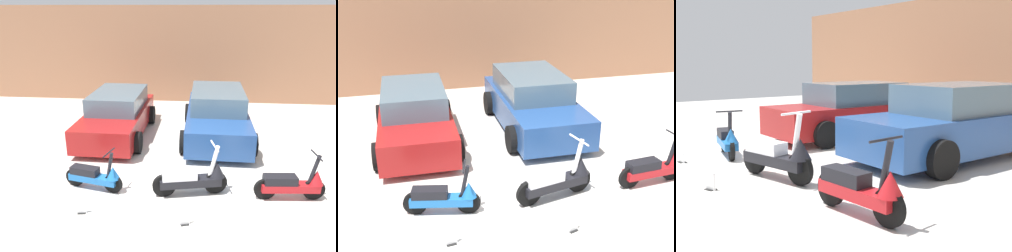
{
  "view_description": "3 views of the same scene",
  "coord_description": "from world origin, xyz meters",
  "views": [
    {
      "loc": [
        0.58,
        -5.63,
        3.75
      ],
      "look_at": [
        -0.17,
        2.39,
        0.82
      ],
      "focal_mm": 35.0,
      "sensor_mm": 36.0,
      "label": 1
    },
    {
      "loc": [
        -2.13,
        -5.91,
        4.26
      ],
      "look_at": [
        -0.05,
        2.0,
        0.89
      ],
      "focal_mm": 45.0,
      "sensor_mm": 36.0,
      "label": 2
    },
    {
      "loc": [
        6.3,
        -2.6,
        1.83
      ],
      "look_at": [
        0.57,
        1.72,
        0.74
      ],
      "focal_mm": 45.0,
      "sensor_mm": 36.0,
      "label": 3
    }
  ],
  "objects": [
    {
      "name": "scooter_front_left",
      "position": [
        -1.56,
        0.45,
        0.33
      ],
      "size": [
        1.34,
        0.57,
        0.94
      ],
      "rotation": [
        0.0,
        0.0,
        -0.22
      ],
      "color": "black",
      "rests_on": "ground_plane"
    },
    {
      "name": "placard_near_left_scooter",
      "position": [
        -1.58,
        -0.43,
        0.11
      ],
      "size": [
        0.2,
        0.14,
        0.26
      ],
      "rotation": [
        0.0,
        0.0,
        0.12
      ],
      "color": "black",
      "rests_on": "ground_plane"
    },
    {
      "name": "scooter_front_center",
      "position": [
        2.58,
        0.46,
        0.36
      ],
      "size": [
        1.45,
        0.52,
        1.01
      ],
      "rotation": [
        0.0,
        0.0,
        0.09
      ],
      "color": "black",
      "rests_on": "ground_plane"
    },
    {
      "name": "car_rear_left",
      "position": [
        -1.85,
        3.72,
        0.64
      ],
      "size": [
        1.95,
        3.97,
        1.34
      ],
      "rotation": [
        0.0,
        0.0,
        -1.58
      ],
      "color": "maroon",
      "rests_on": "ground_plane"
    },
    {
      "name": "scooter_front_right",
      "position": [
        0.54,
        0.45,
        0.39
      ],
      "size": [
        1.57,
        0.67,
        1.11
      ],
      "rotation": [
        0.0,
        0.0,
        0.22
      ],
      "color": "black",
      "rests_on": "ground_plane"
    },
    {
      "name": "car_rear_center",
      "position": [
        1.17,
        3.9,
        0.68
      ],
      "size": [
        2.07,
        4.21,
        1.42
      ],
      "rotation": [
        0.0,
        0.0,
        -1.58
      ],
      "color": "navy",
      "rests_on": "ground_plane"
    },
    {
      "name": "ground_plane",
      "position": [
        0.0,
        0.0,
        0.0
      ],
      "size": [
        28.0,
        28.0,
        0.0
      ],
      "primitive_type": "plane",
      "color": "silver"
    },
    {
      "name": "placard_near_right_scooter",
      "position": [
        0.41,
        -0.59,
        0.11
      ],
      "size": [
        0.2,
        0.16,
        0.26
      ],
      "rotation": [
        0.0,
        0.0,
        0.3
      ],
      "color": "black",
      "rests_on": "ground_plane"
    }
  ]
}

